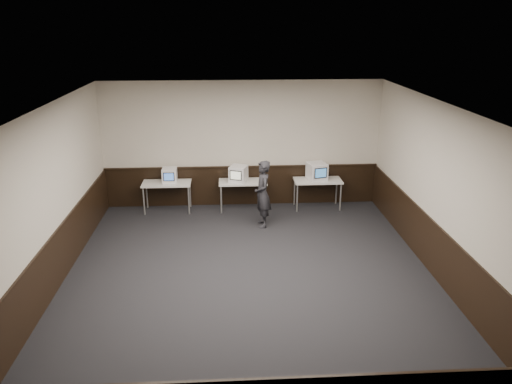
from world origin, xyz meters
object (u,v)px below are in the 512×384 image
(emac_right, at_px, (317,171))
(desk_right, at_px, (318,182))
(emac_left, at_px, (170,175))
(emac_center, at_px, (238,174))
(desk_left, at_px, (167,185))
(desk_center, at_px, (243,184))
(person, at_px, (263,194))

(emac_right, bearing_deg, desk_right, -32.77)
(emac_left, bearing_deg, desk_right, -0.74)
(emac_center, bearing_deg, desk_left, -161.09)
(desk_right, bearing_deg, desk_left, 180.00)
(desk_left, distance_m, emac_center, 1.81)
(desk_center, distance_m, emac_center, 0.29)
(desk_right, height_order, emac_center, emac_center)
(desk_left, bearing_deg, person, -25.37)
(desk_right, bearing_deg, person, -143.42)
(desk_left, relative_size, emac_center, 2.26)
(emac_center, bearing_deg, desk_center, 27.36)
(desk_center, relative_size, emac_right, 2.17)
(emac_center, relative_size, emac_right, 0.96)
(desk_right, bearing_deg, desk_center, 180.00)
(desk_left, xyz_separation_m, desk_right, (3.80, 0.00, 0.00))
(desk_center, height_order, emac_right, emac_right)
(emac_left, relative_size, person, 0.25)
(desk_center, bearing_deg, emac_left, 179.09)
(desk_center, bearing_deg, desk_left, 180.00)
(emac_left, relative_size, emac_center, 0.74)
(desk_right, relative_size, emac_center, 2.26)
(desk_right, bearing_deg, emac_center, -179.56)
(emac_left, bearing_deg, emac_right, -0.58)
(emac_right, bearing_deg, emac_left, 166.18)
(desk_center, bearing_deg, person, -69.16)
(person, bearing_deg, desk_left, -122.68)
(desk_right, xyz_separation_m, emac_right, (-0.03, 0.01, 0.29))
(desk_center, bearing_deg, desk_right, 0.00)
(desk_left, bearing_deg, desk_center, 0.00)
(emac_left, relative_size, emac_right, 0.71)
(desk_left, relative_size, desk_center, 1.00)
(emac_right, relative_size, person, 0.35)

